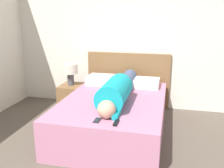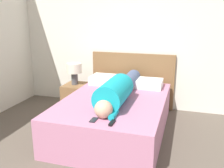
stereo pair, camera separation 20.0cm
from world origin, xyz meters
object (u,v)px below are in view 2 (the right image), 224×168
(nightstand, at_px, (75,97))
(tv_remote, at_px, (112,123))
(bed, at_px, (115,115))
(person_lying, at_px, (119,90))
(table_lamp, at_px, (74,70))
(cell_phone, at_px, (94,120))
(pillow_second, at_px, (144,83))
(pillow_near_headboard, at_px, (109,80))

(nightstand, xyz_separation_m, tv_remote, (1.13, -1.46, 0.29))
(tv_remote, bearing_deg, bed, 104.04)
(bed, bearing_deg, tv_remote, -75.96)
(person_lying, bearing_deg, table_lamp, 144.64)
(table_lamp, relative_size, person_lying, 0.21)
(nightstand, relative_size, cell_phone, 3.65)
(table_lamp, distance_m, pillow_second, 1.22)
(nightstand, xyz_separation_m, pillow_near_headboard, (0.61, 0.07, 0.34))
(pillow_second, bearing_deg, cell_phone, -101.34)
(bed, height_order, nightstand, bed)
(table_lamp, bearing_deg, nightstand, 0.00)
(table_lamp, distance_m, tv_remote, 1.86)
(person_lying, bearing_deg, bed, 133.42)
(nightstand, distance_m, pillow_near_headboard, 0.70)
(bed, distance_m, person_lying, 0.42)
(nightstand, distance_m, person_lying, 1.29)
(cell_phone, bearing_deg, pillow_near_headboard, 101.16)
(person_lying, bearing_deg, pillow_second, 74.18)
(cell_phone, bearing_deg, tv_remote, -5.88)
(person_lying, xyz_separation_m, tv_remote, (0.14, -0.76, -0.14))
(table_lamp, bearing_deg, person_lying, -35.36)
(table_lamp, relative_size, cell_phone, 2.88)
(bed, xyz_separation_m, person_lying, (0.07, -0.07, 0.41))
(tv_remote, xyz_separation_m, cell_phone, (-0.22, 0.02, -0.01))
(tv_remote, bearing_deg, cell_phone, 174.12)
(table_lamp, distance_m, cell_phone, 1.72)
(pillow_near_headboard, bearing_deg, person_lying, -63.81)
(nightstand, relative_size, table_lamp, 1.27)
(nightstand, bearing_deg, pillow_near_headboard, 6.72)
(pillow_second, bearing_deg, nightstand, -176.61)
(bed, relative_size, table_lamp, 5.38)
(table_lamp, xyz_separation_m, pillow_near_headboard, (0.61, 0.07, -0.15))
(tv_remote, bearing_deg, pillow_near_headboard, 108.71)
(bed, xyz_separation_m, table_lamp, (-0.92, 0.63, 0.47))
(nightstand, relative_size, person_lying, 0.27)
(pillow_second, height_order, tv_remote, pillow_second)
(pillow_second, bearing_deg, person_lying, -105.82)
(bed, distance_m, tv_remote, 0.90)
(person_lying, xyz_separation_m, pillow_second, (0.22, 0.78, -0.09))
(person_lying, bearing_deg, nightstand, 144.64)
(person_lying, bearing_deg, tv_remote, -79.70)
(table_lamp, distance_m, person_lying, 1.22)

